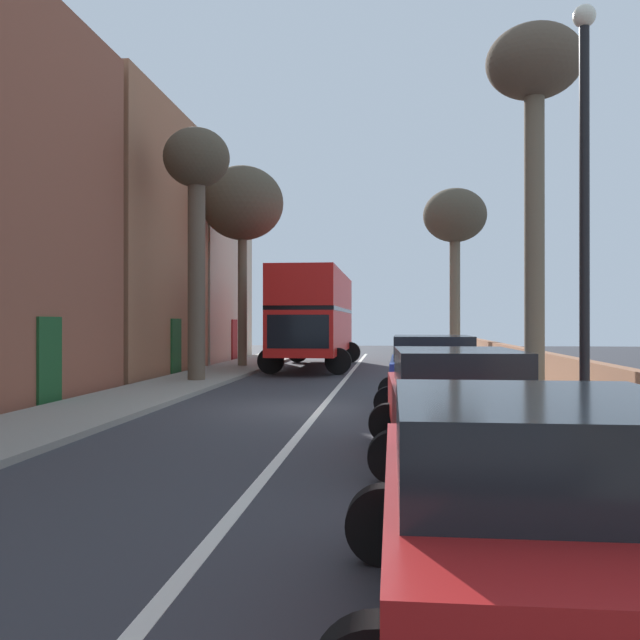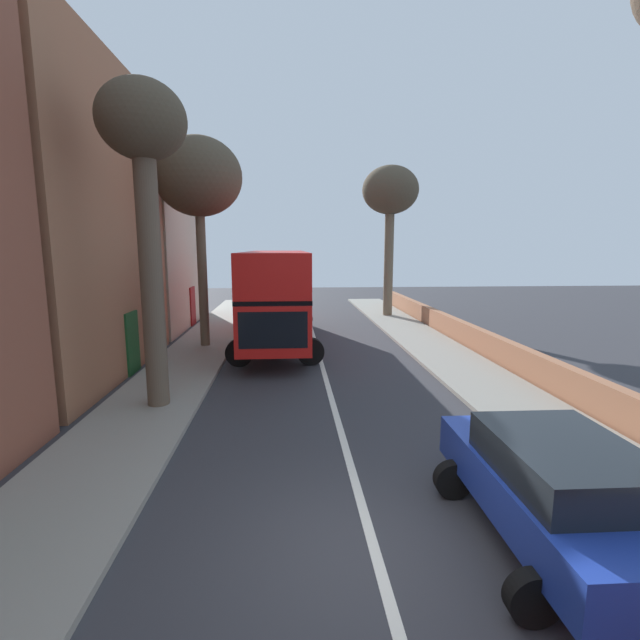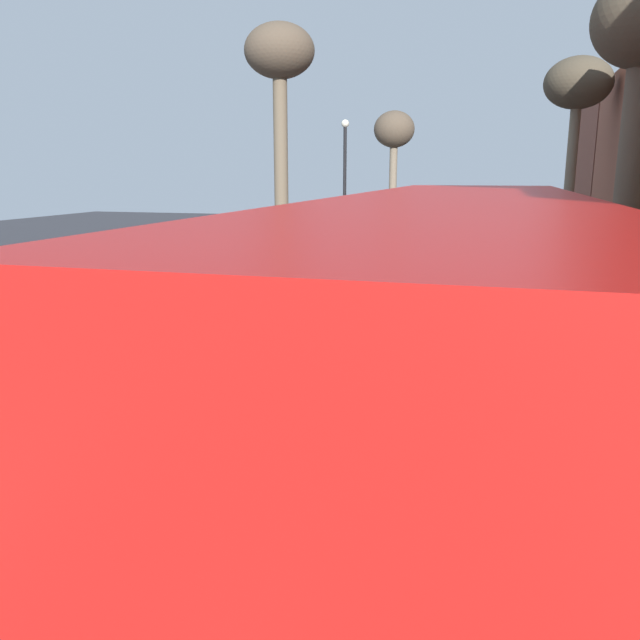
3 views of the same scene
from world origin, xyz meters
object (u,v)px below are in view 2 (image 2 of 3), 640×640
object	(u,v)px
street_tree_left_2	(144,152)
parked_car_blue_right_1	(555,486)
street_tree_right_1	(390,194)
street_tree_left_4	(198,179)
double_decker_bus	(277,291)

from	to	relation	value
street_tree_left_2	parked_car_blue_right_1	bearing A→B (deg)	-40.51
street_tree_right_1	street_tree_left_4	size ratio (longest dim) A/B	1.05
double_decker_bus	street_tree_right_1	world-z (taller)	street_tree_right_1
double_decker_bus	street_tree_left_2	xyz separation A→B (m)	(-2.96, -7.92, 4.17)
street_tree_left_4	street_tree_right_1	bearing A→B (deg)	39.50
parked_car_blue_right_1	double_decker_bus	bearing A→B (deg)	106.65
street_tree_right_1	street_tree_left_4	world-z (taller)	street_tree_right_1
double_decker_bus	street_tree_right_1	bearing A→B (deg)	47.85
parked_car_blue_right_1	street_tree_left_2	distance (m)	10.94
double_decker_bus	street_tree_right_1	distance (m)	11.01
street_tree_right_1	street_tree_left_2	bearing A→B (deg)	-122.14
parked_car_blue_right_1	street_tree_left_2	bearing A→B (deg)	139.49
street_tree_right_1	street_tree_left_4	xyz separation A→B (m)	(-9.64, -7.95, -0.38)
double_decker_bus	street_tree_left_2	size ratio (longest dim) A/B	1.38
street_tree_left_2	street_tree_left_4	size ratio (longest dim) A/B	0.95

